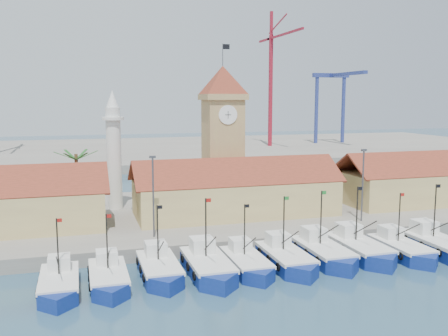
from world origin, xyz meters
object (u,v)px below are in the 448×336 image
object	(u,v)px
boat_0	(59,285)
minaret	(114,150)
clock_tower	(223,132)
boat_5	(287,260)

from	to	relation	value
boat_0	minaret	bearing A→B (deg)	75.57
boat_0	clock_tower	bearing A→B (deg)	48.00
boat_5	clock_tower	world-z (taller)	clock_tower
clock_tower	boat_5	bearing A→B (deg)	-90.48
minaret	boat_5	bearing A→B (deg)	-59.82
clock_tower	minaret	world-z (taller)	clock_tower
clock_tower	boat_0	bearing A→B (deg)	-132.00
boat_5	minaret	bearing A→B (deg)	120.18
boat_5	minaret	world-z (taller)	minaret
boat_0	minaret	world-z (taller)	minaret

